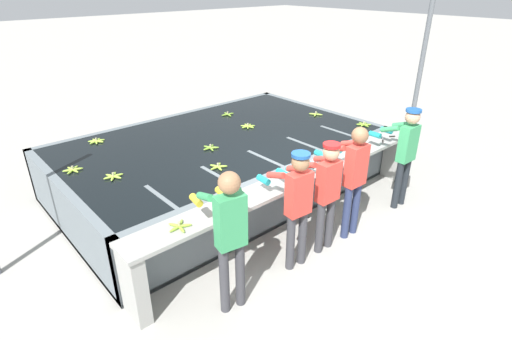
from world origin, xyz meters
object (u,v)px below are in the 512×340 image
object	(u,v)px
worker_4	(405,149)
worker_1	(297,200)
worker_3	(353,172)
banana_bunch_floating_6	(218,167)
banana_bunch_ledge_0	(179,226)
knife_1	(396,136)
banana_bunch_floating_2	(73,170)
support_post_right	(418,84)
worker_2	(326,188)
banana_bunch_floating_1	(96,141)
banana_bunch_floating_3	(211,148)
banana_bunch_floating_0	(316,114)
knife_0	(383,140)
banana_bunch_floating_4	(228,114)
banana_bunch_floating_8	(248,126)
banana_bunch_floating_5	(113,176)
banana_bunch_floating_7	(364,124)
worker_0	(229,229)

from	to	relation	value
worker_4	worker_1	bearing A→B (deg)	178.24
worker_3	banana_bunch_floating_6	distance (m)	1.93
worker_4	banana_bunch_floating_6	xyz separation A→B (m)	(-2.52, 1.54, -0.07)
banana_bunch_ledge_0	knife_1	xyz separation A→B (m)	(4.34, -0.08, -0.01)
worker_3	banana_bunch_floating_2	world-z (taller)	worker_3
support_post_right	banana_bunch_floating_2	bearing A→B (deg)	161.15
worker_2	worker_3	xyz separation A→B (m)	(0.55, -0.03, 0.05)
banana_bunch_floating_1	banana_bunch_floating_3	bearing A→B (deg)	-50.06
worker_4	banana_bunch_ledge_0	world-z (taller)	worker_4
worker_2	banana_bunch_floating_0	distance (m)	3.18
worker_2	banana_bunch_floating_2	world-z (taller)	worker_2
worker_2	knife_0	xyz separation A→B (m)	(2.11, 0.49, -0.02)
banana_bunch_floating_0	banana_bunch_floating_4	distance (m)	1.79
banana_bunch_floating_4	banana_bunch_floating_8	xyz separation A→B (m)	(-0.16, -0.82, -0.00)
banana_bunch_ledge_0	banana_bunch_floating_3	bearing A→B (deg)	45.66
banana_bunch_floating_5	banana_bunch_floating_4	bearing A→B (deg)	21.75
banana_bunch_floating_8	banana_bunch_ledge_0	distance (m)	3.41
support_post_right	banana_bunch_floating_7	bearing A→B (deg)	160.49
worker_0	worker_4	bearing A→B (deg)	-0.55
banana_bunch_floating_6	support_post_right	bearing A→B (deg)	-9.38
banana_bunch_floating_8	support_post_right	distance (m)	3.36
banana_bunch_floating_0	banana_bunch_floating_8	world-z (taller)	same
support_post_right	banana_bunch_floating_0	bearing A→B (deg)	132.38
banana_bunch_floating_0	banana_bunch_ledge_0	xyz separation A→B (m)	(-4.24, -1.67, 0.00)
banana_bunch_ledge_0	support_post_right	world-z (taller)	support_post_right
banana_bunch_floating_7	knife_1	bearing A→B (deg)	-97.06
banana_bunch_floating_2	banana_bunch_floating_4	bearing A→B (deg)	9.91
banana_bunch_floating_3	worker_3	bearing A→B (deg)	-68.26
banana_bunch_floating_5	banana_bunch_floating_3	bearing A→B (deg)	-1.66
knife_1	worker_1	bearing A→B (deg)	-172.14
worker_3	banana_bunch_floating_6	world-z (taller)	worker_3
banana_bunch_floating_8	banana_bunch_floating_4	bearing A→B (deg)	78.79
banana_bunch_floating_6	knife_1	distance (m)	3.26
banana_bunch_floating_8	worker_4	bearing A→B (deg)	-68.22
worker_3	banana_bunch_floating_3	size ratio (longest dim) A/B	6.04
support_post_right	banana_bunch_floating_4	bearing A→B (deg)	135.44
banana_bunch_floating_2	worker_0	bearing A→B (deg)	-76.79
banana_bunch_floating_0	banana_bunch_floating_2	world-z (taller)	same
banana_bunch_floating_0	banana_bunch_floating_5	world-z (taller)	same
worker_4	worker_2	bearing A→B (deg)	178.07
banana_bunch_floating_4	support_post_right	world-z (taller)	support_post_right
worker_4	banana_bunch_floating_8	xyz separation A→B (m)	(-1.04, 2.60, -0.07)
banana_bunch_floating_1	support_post_right	world-z (taller)	support_post_right
worker_3	knife_1	size ratio (longest dim) A/B	5.61
banana_bunch_floating_8	worker_1	bearing A→B (deg)	-118.45
worker_3	banana_bunch_floating_0	world-z (taller)	worker_3
worker_3	banana_bunch_floating_3	xyz separation A→B (m)	(-0.87, 2.17, -0.06)
banana_bunch_floating_1	banana_bunch_floating_2	size ratio (longest dim) A/B	0.99
banana_bunch_floating_0	banana_bunch_floating_4	size ratio (longest dim) A/B	0.92
banana_bunch_floating_2	banana_bunch_floating_3	distance (m)	2.07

